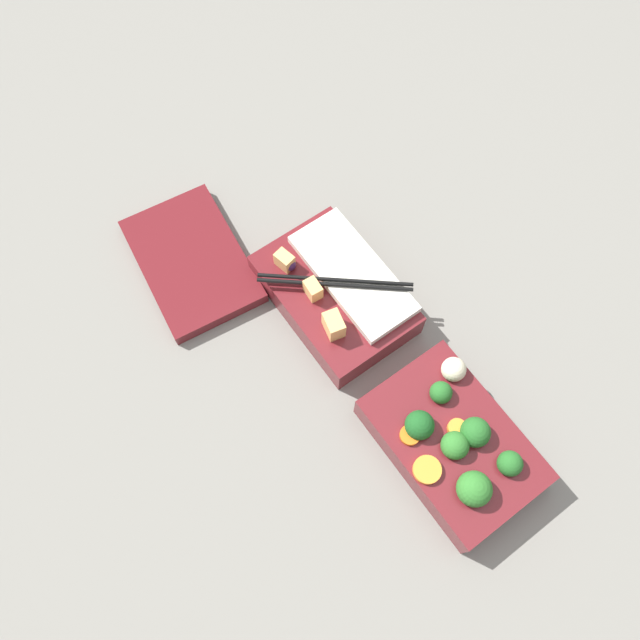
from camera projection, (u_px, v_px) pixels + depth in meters
ground_plane at (382, 374)px, 0.80m from camera, size 3.00×3.00×0.00m
bento_tray_vegetable at (453, 442)px, 0.74m from camera, size 0.21×0.14×0.08m
bento_tray_rice at (336, 292)px, 0.82m from camera, size 0.21×0.16×0.08m
bento_lid at (192, 261)px, 0.86m from camera, size 0.22×0.16×0.02m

